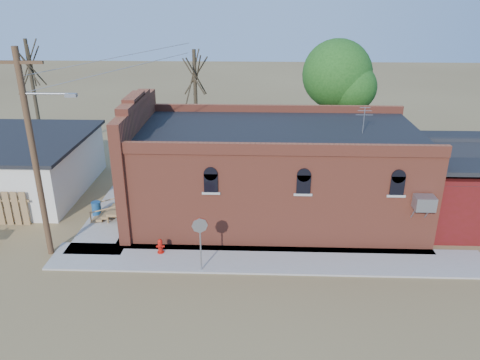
{
  "coord_description": "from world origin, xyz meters",
  "views": [
    {
      "loc": [
        0.95,
        -16.63,
        11.04
      ],
      "look_at": [
        0.18,
        4.28,
        2.4
      ],
      "focal_mm": 35.0,
      "sensor_mm": 36.0,
      "label": 1
    }
  ],
  "objects_px": {
    "brick_bar": "(270,172)",
    "utility_pole": "(35,152)",
    "trash_barrel": "(96,208)",
    "fire_hydrant": "(160,246)",
    "stop_sign": "(200,230)"
  },
  "relations": [
    {
      "from": "trash_barrel",
      "to": "utility_pole",
      "type": "bearing_deg",
      "value": -102.82
    },
    {
      "from": "brick_bar",
      "to": "stop_sign",
      "type": "bearing_deg",
      "value": -118.05
    },
    {
      "from": "fire_hydrant",
      "to": "trash_barrel",
      "type": "distance_m",
      "value": 5.44
    },
    {
      "from": "utility_pole",
      "to": "stop_sign",
      "type": "xyz_separation_m",
      "value": [
        6.86,
        -1.2,
        -2.84
      ]
    },
    {
      "from": "utility_pole",
      "to": "stop_sign",
      "type": "relative_size",
      "value": 3.73
    },
    {
      "from": "stop_sign",
      "to": "fire_hydrant",
      "type": "bearing_deg",
      "value": 156.9
    },
    {
      "from": "stop_sign",
      "to": "brick_bar",
      "type": "bearing_deg",
      "value": 71.72
    },
    {
      "from": "brick_bar",
      "to": "trash_barrel",
      "type": "relative_size",
      "value": 22.96
    },
    {
      "from": "utility_pole",
      "to": "trash_barrel",
      "type": "distance_m",
      "value": 5.77
    },
    {
      "from": "utility_pole",
      "to": "stop_sign",
      "type": "bearing_deg",
      "value": -9.92
    },
    {
      "from": "fire_hydrant",
      "to": "stop_sign",
      "type": "xyz_separation_m",
      "value": [
        1.97,
        -1.27,
        1.52
      ]
    },
    {
      "from": "fire_hydrant",
      "to": "utility_pole",
      "type": "bearing_deg",
      "value": 157.99
    },
    {
      "from": "brick_bar",
      "to": "utility_pole",
      "type": "xyz_separation_m",
      "value": [
        -9.79,
        -4.29,
        2.43
      ]
    },
    {
      "from": "utility_pole",
      "to": "stop_sign",
      "type": "distance_m",
      "value": 7.52
    },
    {
      "from": "trash_barrel",
      "to": "brick_bar",
      "type": "bearing_deg",
      "value": 3.73
    }
  ]
}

